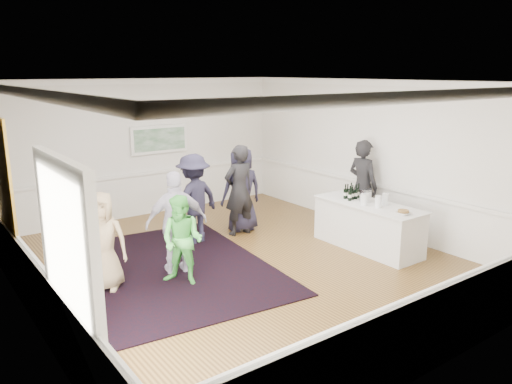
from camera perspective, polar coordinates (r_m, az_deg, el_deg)
floor at (r=9.03m, az=-1.81°, el=-8.21°), size 8.00×8.00×0.00m
ceiling at (r=8.37m, az=-1.98°, el=12.55°), size 7.00×8.00×0.02m
wall_left at (r=7.24m, az=-25.40°, el=-1.79°), size 0.02×8.00×3.20m
wall_right at (r=10.89m, az=13.53°, el=3.98°), size 0.02×8.00×3.20m
wall_back at (r=12.02m, az=-12.76°, el=4.92°), size 7.00×0.02×3.20m
wall_front at (r=5.82m, az=21.03°, el=-4.94°), size 7.00×0.02×3.20m
wainscoting at (r=8.85m, az=-1.83°, el=-5.21°), size 7.00×8.00×1.00m
mirror at (r=8.46m, az=-26.96°, el=1.51°), size 0.05×1.25×1.85m
doorway at (r=5.53m, az=-20.71°, el=-7.90°), size 0.10×1.78×2.56m
landscape_painting at (r=12.11m, az=-10.96°, el=5.93°), size 1.44×0.06×0.66m
area_rug at (r=8.90m, az=-10.16°, el=-8.68°), size 3.73×4.65×0.02m
serving_table at (r=9.89m, az=12.65°, el=-3.80°), size 0.84×2.21×0.90m
bartender at (r=10.82m, az=12.09°, el=0.69°), size 0.50×0.74×1.97m
guest_tan at (r=8.13m, az=-17.14°, el=-5.43°), size 0.92×0.85×1.58m
guest_green at (r=8.08m, az=-8.43°, el=-5.49°), size 0.87×0.90×1.47m
guest_lilac at (r=8.49m, az=-9.06°, el=-3.50°), size 1.12×0.72×1.77m
guest_dark_a at (r=9.93m, az=-7.13°, el=-0.80°), size 1.28×0.90×1.80m
guest_dark_b at (r=10.35m, az=-1.95°, el=0.20°), size 0.70×0.46×1.90m
guest_navy at (r=10.61m, az=-1.65°, el=0.29°), size 0.97×0.72×1.82m
wine_bottles at (r=10.03m, az=10.87°, el=0.11°), size 0.40×0.26×0.31m
juice_pitchers at (r=9.59m, az=13.52°, el=-0.88°), size 0.46×0.38×0.24m
ice_bucket at (r=9.87m, az=12.37°, el=-0.43°), size 0.26×0.26×0.25m
nut_bowl at (r=9.18m, az=16.48°, el=-2.25°), size 0.24×0.24×0.08m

